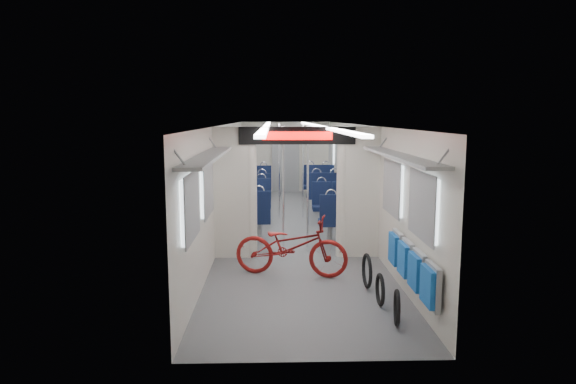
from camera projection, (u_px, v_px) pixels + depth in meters
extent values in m
plane|color=#515456|center=(292.00, 231.00, 11.15)|extent=(12.00, 12.00, 0.00)
cube|color=beige|center=(225.00, 179.00, 10.94)|extent=(0.02, 12.00, 2.30)
cube|color=beige|center=(360.00, 179.00, 11.03)|extent=(0.02, 12.00, 2.30)
cube|color=beige|center=(286.00, 157.00, 16.92)|extent=(2.90, 0.02, 2.30)
cube|color=beige|center=(316.00, 252.00, 5.05)|extent=(2.90, 0.02, 2.30)
cube|color=silver|center=(293.00, 125.00, 10.82)|extent=(2.90, 12.00, 0.02)
cube|color=white|center=(267.00, 126.00, 10.81)|extent=(0.12, 11.40, 0.04)
cube|color=white|center=(319.00, 126.00, 10.84)|extent=(0.12, 11.40, 0.04)
cube|color=beige|center=(233.00, 201.00, 9.00)|extent=(0.65, 0.18, 2.00)
cube|color=beige|center=(360.00, 201.00, 9.06)|extent=(0.65, 0.18, 2.00)
cube|color=beige|center=(297.00, 135.00, 8.86)|extent=(2.90, 0.18, 0.30)
cylinder|color=beige|center=(251.00, 201.00, 9.01)|extent=(0.20, 0.20, 2.00)
cylinder|color=beige|center=(342.00, 201.00, 9.05)|extent=(0.20, 0.20, 2.00)
cube|color=black|center=(297.00, 136.00, 8.75)|extent=(2.00, 0.03, 0.30)
cube|color=#FF0C07|center=(297.00, 136.00, 8.73)|extent=(1.20, 0.02, 0.14)
cube|color=silver|center=(190.00, 207.00, 6.16)|extent=(0.04, 1.00, 0.75)
cube|color=silver|center=(424.00, 206.00, 6.24)|extent=(0.04, 1.00, 0.75)
cube|color=silver|center=(207.00, 188.00, 7.74)|extent=(0.04, 1.00, 0.75)
cube|color=silver|center=(393.00, 188.00, 7.83)|extent=(0.04, 1.00, 0.75)
cube|color=silver|center=(224.00, 170.00, 10.41)|extent=(0.04, 1.00, 0.75)
cube|color=silver|center=(363.00, 169.00, 10.50)|extent=(0.04, 1.00, 0.75)
cube|color=silver|center=(231.00, 162.00, 12.29)|extent=(0.04, 1.00, 0.75)
cube|color=silver|center=(349.00, 161.00, 12.37)|extent=(0.04, 1.00, 0.75)
cube|color=silver|center=(237.00, 156.00, 14.17)|extent=(0.04, 1.00, 0.75)
cube|color=silver|center=(339.00, 155.00, 14.25)|extent=(0.04, 1.00, 0.75)
cube|color=silver|center=(241.00, 151.00, 15.95)|extent=(0.04, 1.00, 0.75)
cube|color=silver|center=(332.00, 151.00, 16.03)|extent=(0.04, 1.00, 0.75)
cube|color=gray|center=(209.00, 156.00, 6.88)|extent=(0.30, 3.60, 0.04)
cube|color=gray|center=(397.00, 156.00, 6.95)|extent=(0.30, 3.60, 0.04)
cube|color=gray|center=(239.00, 138.00, 12.81)|extent=(0.30, 7.60, 0.04)
cube|color=gray|center=(340.00, 137.00, 12.88)|extent=(0.30, 7.60, 0.04)
cube|color=gray|center=(286.00, 162.00, 16.88)|extent=(0.90, 0.05, 2.00)
imported|color=maroon|center=(291.00, 246.00, 8.00)|extent=(1.88, 1.02, 0.94)
cube|color=gray|center=(433.00, 286.00, 5.78)|extent=(0.06, 0.45, 0.50)
cube|color=#114C9E|center=(427.00, 286.00, 5.78)|extent=(0.06, 0.41, 0.43)
cube|color=gray|center=(419.00, 272.00, 6.32)|extent=(0.06, 0.45, 0.50)
cube|color=#114C9E|center=(414.00, 272.00, 6.32)|extent=(0.06, 0.41, 0.43)
cube|color=gray|center=(407.00, 259.00, 6.87)|extent=(0.06, 0.45, 0.50)
cube|color=#114C9E|center=(403.00, 259.00, 6.86)|extent=(0.06, 0.41, 0.43)
cube|color=gray|center=(398.00, 249.00, 7.41)|extent=(0.06, 0.45, 0.50)
cube|color=#114C9E|center=(393.00, 249.00, 7.41)|extent=(0.06, 0.41, 0.43)
torus|color=black|center=(397.00, 310.00, 6.11)|extent=(0.12, 0.44, 0.44)
torus|color=black|center=(380.00, 291.00, 6.75)|extent=(0.05, 0.44, 0.44)
torus|color=black|center=(367.00, 272.00, 7.44)|extent=(0.07, 0.52, 0.51)
cube|color=black|center=(259.00, 220.00, 10.37)|extent=(0.46, 0.43, 0.10)
cylinder|color=gray|center=(259.00, 231.00, 10.40)|extent=(0.10, 0.10, 0.35)
cube|color=black|center=(259.00, 205.00, 10.14)|extent=(0.46, 0.08, 0.57)
torus|color=silver|center=(259.00, 191.00, 10.10)|extent=(0.23, 0.03, 0.23)
cube|color=black|center=(261.00, 205.00, 12.10)|extent=(0.46, 0.43, 0.10)
cylinder|color=gray|center=(261.00, 215.00, 12.13)|extent=(0.10, 0.10, 0.35)
cube|color=black|center=(261.00, 190.00, 12.22)|extent=(0.46, 0.08, 0.57)
torus|color=silver|center=(261.00, 178.00, 12.18)|extent=(0.23, 0.03, 0.23)
cube|color=black|center=(236.00, 220.00, 10.35)|extent=(0.46, 0.43, 0.10)
cylinder|color=gray|center=(236.00, 231.00, 10.39)|extent=(0.10, 0.10, 0.35)
cube|color=black|center=(235.00, 205.00, 10.13)|extent=(0.46, 0.08, 0.57)
torus|color=silver|center=(235.00, 191.00, 10.09)|extent=(0.23, 0.03, 0.23)
cube|color=black|center=(241.00, 205.00, 12.09)|extent=(0.46, 0.43, 0.10)
cylinder|color=gray|center=(241.00, 215.00, 12.12)|extent=(0.10, 0.10, 0.35)
cube|color=black|center=(242.00, 190.00, 12.21)|extent=(0.46, 0.08, 0.57)
torus|color=silver|center=(241.00, 178.00, 12.17)|extent=(0.23, 0.03, 0.23)
cube|color=black|center=(330.00, 223.00, 10.11)|extent=(0.44, 0.41, 0.10)
cylinder|color=gray|center=(330.00, 234.00, 10.14)|extent=(0.10, 0.10, 0.35)
cube|color=black|center=(331.00, 208.00, 9.90)|extent=(0.44, 0.08, 0.53)
torus|color=silver|center=(331.00, 195.00, 9.86)|extent=(0.22, 0.03, 0.22)
cube|color=black|center=(322.00, 208.00, 11.74)|extent=(0.44, 0.41, 0.10)
cylinder|color=gray|center=(322.00, 218.00, 11.77)|extent=(0.10, 0.10, 0.35)
cube|color=black|center=(321.00, 193.00, 11.86)|extent=(0.44, 0.08, 0.53)
torus|color=silver|center=(321.00, 182.00, 11.82)|extent=(0.22, 0.03, 0.22)
cube|color=black|center=(354.00, 222.00, 10.13)|extent=(0.44, 0.41, 0.10)
cylinder|color=gray|center=(353.00, 234.00, 10.16)|extent=(0.10, 0.10, 0.35)
cube|color=black|center=(355.00, 208.00, 9.92)|extent=(0.44, 0.08, 0.53)
torus|color=silver|center=(355.00, 195.00, 9.88)|extent=(0.22, 0.03, 0.22)
cube|color=black|center=(342.00, 208.00, 11.75)|extent=(0.44, 0.41, 0.10)
cylinder|color=gray|center=(342.00, 217.00, 11.79)|extent=(0.10, 0.10, 0.35)
cube|color=black|center=(342.00, 193.00, 11.87)|extent=(0.44, 0.08, 0.53)
torus|color=silver|center=(342.00, 182.00, 11.83)|extent=(0.22, 0.03, 0.22)
cube|color=black|center=(262.00, 196.00, 13.50)|extent=(0.47, 0.43, 0.10)
cylinder|color=gray|center=(262.00, 204.00, 13.54)|extent=(0.10, 0.10, 0.35)
cube|color=black|center=(262.00, 184.00, 13.28)|extent=(0.47, 0.08, 0.57)
torus|color=silver|center=(262.00, 173.00, 13.24)|extent=(0.23, 0.03, 0.23)
cube|color=black|center=(264.00, 187.00, 15.24)|extent=(0.47, 0.43, 0.10)
cylinder|color=gray|center=(264.00, 194.00, 15.27)|extent=(0.10, 0.10, 0.35)
cube|color=black|center=(264.00, 175.00, 15.36)|extent=(0.47, 0.08, 0.57)
torus|color=silver|center=(264.00, 166.00, 15.32)|extent=(0.23, 0.03, 0.23)
cube|color=black|center=(245.00, 196.00, 13.49)|extent=(0.47, 0.43, 0.10)
cylinder|color=gray|center=(245.00, 204.00, 13.52)|extent=(0.10, 0.10, 0.35)
cube|color=black|center=(244.00, 184.00, 13.27)|extent=(0.47, 0.08, 0.57)
torus|color=silver|center=(244.00, 173.00, 13.22)|extent=(0.23, 0.03, 0.23)
cube|color=black|center=(248.00, 187.00, 15.23)|extent=(0.47, 0.43, 0.10)
cylinder|color=gray|center=(248.00, 194.00, 15.26)|extent=(0.10, 0.10, 0.35)
cube|color=black|center=(248.00, 175.00, 15.35)|extent=(0.47, 0.08, 0.57)
torus|color=silver|center=(248.00, 166.00, 15.31)|extent=(0.23, 0.03, 0.23)
cube|color=black|center=(316.00, 196.00, 13.41)|extent=(0.48, 0.45, 0.10)
cylinder|color=gray|center=(316.00, 205.00, 13.45)|extent=(0.10, 0.10, 0.35)
cube|color=black|center=(316.00, 184.00, 13.18)|extent=(0.48, 0.09, 0.59)
torus|color=silver|center=(317.00, 173.00, 13.14)|extent=(0.24, 0.03, 0.24)
cube|color=black|center=(311.00, 187.00, 15.22)|extent=(0.48, 0.45, 0.10)
cylinder|color=gray|center=(311.00, 194.00, 15.26)|extent=(0.10, 0.10, 0.35)
cube|color=black|center=(310.00, 175.00, 15.35)|extent=(0.48, 0.09, 0.59)
torus|color=silver|center=(310.00, 165.00, 15.31)|extent=(0.24, 0.03, 0.24)
cube|color=black|center=(334.00, 196.00, 13.43)|extent=(0.48, 0.45, 0.10)
cylinder|color=gray|center=(334.00, 205.00, 13.46)|extent=(0.10, 0.10, 0.35)
cube|color=black|center=(335.00, 184.00, 13.20)|extent=(0.48, 0.09, 0.59)
torus|color=silver|center=(335.00, 173.00, 13.15)|extent=(0.24, 0.03, 0.24)
cube|color=black|center=(326.00, 187.00, 15.24)|extent=(0.48, 0.45, 0.10)
cylinder|color=gray|center=(326.00, 194.00, 15.27)|extent=(0.10, 0.10, 0.35)
cube|color=black|center=(326.00, 175.00, 15.37)|extent=(0.48, 0.09, 0.59)
torus|color=silver|center=(326.00, 165.00, 15.32)|extent=(0.24, 0.03, 0.24)
cylinder|color=silver|center=(283.00, 188.00, 9.53)|extent=(0.04, 0.04, 2.30)
cylinder|color=silver|center=(308.00, 188.00, 9.63)|extent=(0.04, 0.04, 2.30)
cylinder|color=silver|center=(279.00, 171.00, 12.52)|extent=(0.04, 0.04, 2.30)
cylinder|color=silver|center=(303.00, 171.00, 12.55)|extent=(0.04, 0.04, 2.30)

